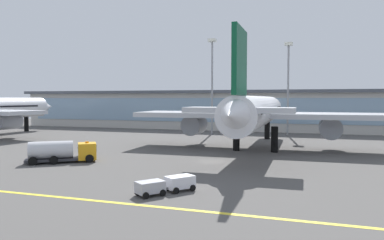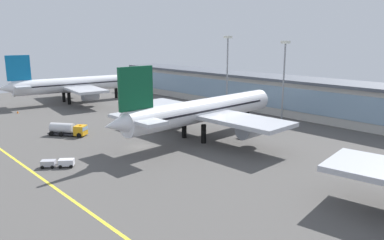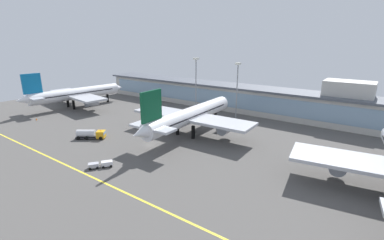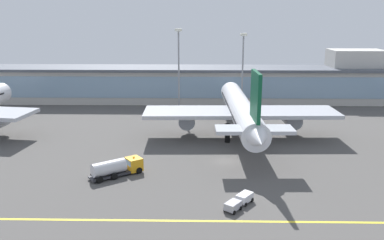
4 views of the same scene
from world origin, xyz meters
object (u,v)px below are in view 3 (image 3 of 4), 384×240
at_px(apron_light_mast_west, 237,82).
at_px(safety_cone, 37,119).
at_px(apron_light_mast_centre, 196,77).
at_px(airliner_near_left, 76,94).
at_px(airliner_near_right, 190,116).
at_px(baggage_tug_near, 101,164).
at_px(fuel_tanker_truck, 91,134).

bearing_deg(apron_light_mast_west, safety_cone, -141.56).
xyz_separation_m(apron_light_mast_west, apron_light_mast_centre, (-17.54, -2.58, 0.72)).
distance_m(apron_light_mast_west, apron_light_mast_centre, 17.75).
bearing_deg(airliner_near_left, apron_light_mast_west, -60.70).
distance_m(airliner_near_right, apron_light_mast_west, 27.88).
relative_size(airliner_near_left, baggage_tug_near, 9.01).
bearing_deg(safety_cone, apron_light_mast_west, 38.44).
bearing_deg(airliner_near_right, safety_cone, 108.99).
distance_m(apron_light_mast_centre, safety_cone, 64.33).
bearing_deg(airliner_near_left, fuel_tanker_truck, -109.51).
height_order(airliner_near_left, apron_light_mast_west, apron_light_mast_west).
bearing_deg(airliner_near_left, baggage_tug_near, -110.25).
bearing_deg(airliner_near_right, airliner_near_left, 88.63).
xyz_separation_m(airliner_near_left, airliner_near_right, (64.17, 0.18, 0.11)).
relative_size(baggage_tug_near, apron_light_mast_west, 0.25).
height_order(fuel_tanker_truck, safety_cone, fuel_tanker_truck).
height_order(apron_light_mast_centre, safety_cone, apron_light_mast_centre).
bearing_deg(safety_cone, airliner_near_left, 107.03).
height_order(fuel_tanker_truck, apron_light_mast_west, apron_light_mast_west).
bearing_deg(airliner_near_right, baggage_tug_near, 172.71).
height_order(airliner_near_right, apron_light_mast_west, apron_light_mast_west).
relative_size(apron_light_mast_centre, safety_cone, 30.34).
bearing_deg(apron_light_mast_centre, airliner_near_left, -154.05).
distance_m(airliner_near_left, apron_light_mast_west, 72.71).
distance_m(airliner_near_right, apron_light_mast_centre, 29.37).
bearing_deg(apron_light_mast_west, airliner_near_left, -158.30).
relative_size(airliner_near_left, apron_light_mast_centre, 2.13).
relative_size(airliner_near_right, baggage_tug_near, 9.39).
xyz_separation_m(airliner_near_right, baggage_tug_near, (-3.26, -32.37, -5.44)).
bearing_deg(apron_light_mast_west, apron_light_mast_centre, -171.64).
relative_size(apron_light_mast_west, safety_cone, 28.63).
height_order(airliner_near_right, baggage_tug_near, airliner_near_right).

